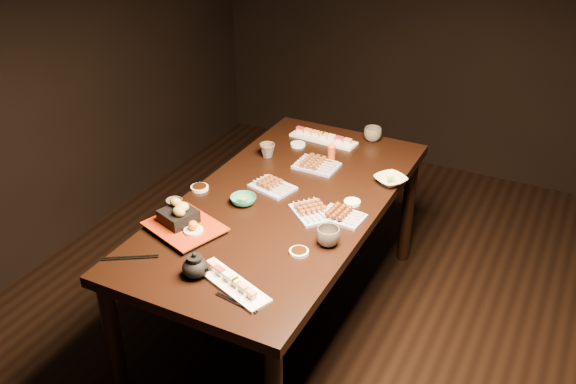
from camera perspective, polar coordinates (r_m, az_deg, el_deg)
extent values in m
cube|color=black|center=(3.28, -0.40, -6.39)|extent=(1.24, 1.94, 0.75)
imported|color=#287C65|center=(3.04, -3.99, -0.72)|extent=(0.16, 0.16, 0.04)
imported|color=beige|center=(3.25, 9.09, 1.05)|extent=(0.20, 0.20, 0.04)
imported|color=#4A4239|center=(3.00, -10.04, -1.28)|extent=(0.09, 0.09, 0.07)
imported|color=#4A4239|center=(2.74, 3.58, -3.97)|extent=(0.11, 0.11, 0.08)
imported|color=#4A4239|center=(3.46, -1.86, 3.71)|extent=(0.11, 0.11, 0.08)
imported|color=#4A4239|center=(3.67, 7.54, 5.11)|extent=(0.14, 0.14, 0.08)
cylinder|color=maroon|center=(3.39, 3.89, 3.58)|extent=(0.06, 0.06, 0.13)
cylinder|color=white|center=(3.19, -7.86, 0.37)|extent=(0.09, 0.09, 0.02)
cylinder|color=white|center=(3.05, 5.73, -0.92)|extent=(0.08, 0.08, 0.01)
cylinder|color=white|center=(2.70, 0.98, -5.35)|extent=(0.10, 0.10, 0.01)
cylinder|color=white|center=(3.60, 0.89, 4.24)|extent=(0.09, 0.09, 0.01)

